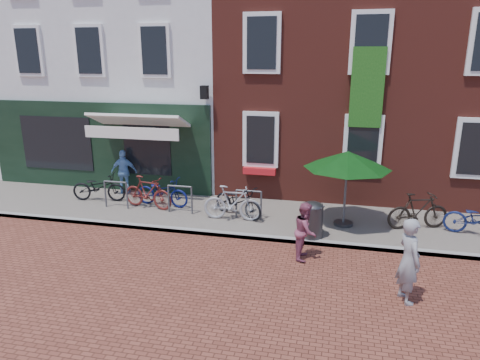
% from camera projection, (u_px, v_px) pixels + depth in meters
% --- Properties ---
extents(ground, '(80.00, 80.00, 0.00)m').
position_uv_depth(ground, '(220.00, 237.00, 11.18)').
color(ground, brown).
extents(sidewalk, '(24.00, 3.00, 0.10)m').
position_uv_depth(sidewalk, '(268.00, 218.00, 12.36)').
color(sidewalk, slate).
rests_on(sidewalk, ground).
extents(building_stucco, '(8.00, 8.00, 9.00)m').
position_uv_depth(building_stucco, '(145.00, 54.00, 17.56)').
color(building_stucco, silver).
rests_on(building_stucco, ground).
extents(building_brick_mid, '(6.00, 8.00, 10.00)m').
position_uv_depth(building_brick_mid, '(322.00, 40.00, 15.93)').
color(building_brick_mid, maroon).
rests_on(building_brick_mid, ground).
extents(litter_bin, '(0.53, 0.53, 0.98)m').
position_uv_depth(litter_bin, '(312.00, 218.00, 10.80)').
color(litter_bin, '#363638').
rests_on(litter_bin, sidewalk).
extents(parasol, '(2.25, 2.25, 2.12)m').
position_uv_depth(parasol, '(348.00, 157.00, 11.20)').
color(parasol, '#4C4C4F').
rests_on(parasol, sidewalk).
extents(woman, '(0.59, 0.71, 1.65)m').
position_uv_depth(woman, '(409.00, 261.00, 8.08)').
color(woman, gray).
rests_on(woman, ground).
extents(boy, '(0.53, 0.66, 1.32)m').
position_uv_depth(boy, '(305.00, 231.00, 9.86)').
color(boy, '#8C4158').
rests_on(boy, ground).
extents(cafe_person, '(0.89, 0.48, 1.43)m').
position_uv_depth(cafe_person, '(124.00, 172.00, 14.23)').
color(cafe_person, '#79ACDF').
rests_on(cafe_person, sidewalk).
extents(bicycle_0, '(1.74, 0.81, 0.88)m').
position_uv_depth(bicycle_0, '(99.00, 187.00, 13.55)').
color(bicycle_0, black).
rests_on(bicycle_0, sidewalk).
extents(bicycle_1, '(1.68, 0.75, 0.97)m').
position_uv_depth(bicycle_1, '(148.00, 192.00, 12.87)').
color(bicycle_1, '#5B1C18').
rests_on(bicycle_1, sidewalk).
extents(bicycle_2, '(1.72, 0.77, 0.88)m').
position_uv_depth(bicycle_2, '(162.00, 192.00, 13.08)').
color(bicycle_2, '#0C134F').
rests_on(bicycle_2, sidewalk).
extents(bicycle_3, '(1.64, 0.51, 0.97)m').
position_uv_depth(bicycle_3, '(233.00, 203.00, 11.94)').
color(bicycle_3, '#99999B').
rests_on(bicycle_3, sidewalk).
extents(bicycle_4, '(1.75, 1.31, 0.88)m').
position_uv_depth(bicycle_4, '(238.00, 201.00, 12.23)').
color(bicycle_4, black).
rests_on(bicycle_4, sidewalk).
extents(bicycle_5, '(1.68, 0.95, 0.97)m').
position_uv_depth(bicycle_5, '(418.00, 211.00, 11.33)').
color(bicycle_5, black).
rests_on(bicycle_5, sidewalk).
extents(bicycle_6, '(1.76, 1.00, 0.88)m').
position_uv_depth(bicycle_6, '(480.00, 220.00, 10.88)').
color(bicycle_6, '#101A46').
rests_on(bicycle_6, sidewalk).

